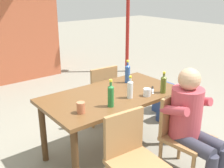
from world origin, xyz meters
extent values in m
plane|color=gray|center=(0.00, 0.00, 0.00)|extent=(24.00, 24.00, 0.00)
cube|color=brown|center=(0.00, 0.00, 0.74)|extent=(1.59, 0.86, 0.04)
cylinder|color=#4C311A|center=(-0.71, -0.35, 0.36)|extent=(0.07, 0.07, 0.72)
cylinder|color=#4C311A|center=(0.71, -0.35, 0.36)|extent=(0.07, 0.07, 0.72)
cylinder|color=#4C311A|center=(-0.71, 0.35, 0.36)|extent=(0.07, 0.07, 0.72)
cylinder|color=#4C311A|center=(0.71, 0.35, 0.36)|extent=(0.07, 0.07, 0.72)
cube|color=#A37547|center=(0.36, -0.81, 0.43)|extent=(0.48, 0.48, 0.04)
cube|color=#A37547|center=(0.34, -0.61, 0.66)|extent=(0.42, 0.08, 0.42)
cylinder|color=#A37547|center=(0.57, -0.98, 0.21)|extent=(0.04, 0.04, 0.41)
cylinder|color=#A37547|center=(0.15, -0.64, 0.21)|extent=(0.04, 0.04, 0.41)
cylinder|color=#A37547|center=(0.53, -0.60, 0.21)|extent=(0.04, 0.04, 0.41)
cube|color=#A37547|center=(-0.36, -0.81, 0.43)|extent=(0.47, 0.47, 0.04)
cube|color=#A37547|center=(-0.34, -0.61, 0.66)|extent=(0.42, 0.07, 0.42)
cylinder|color=#A37547|center=(-0.15, -0.63, 0.21)|extent=(0.04, 0.04, 0.41)
cube|color=#A37547|center=(0.36, 0.81, 0.43)|extent=(0.47, 0.47, 0.04)
cube|color=#A37547|center=(0.34, 0.61, 0.66)|extent=(0.42, 0.07, 0.42)
cylinder|color=#A37547|center=(0.56, 0.99, 0.21)|extent=(0.04, 0.04, 0.41)
cylinder|color=#A37547|center=(0.18, 1.01, 0.21)|extent=(0.04, 0.04, 0.41)
cylinder|color=#A37547|center=(0.53, 0.61, 0.21)|extent=(0.04, 0.04, 0.41)
cylinder|color=#A37547|center=(0.15, 0.63, 0.21)|extent=(0.04, 0.04, 0.41)
cylinder|color=#B7424C|center=(0.36, -0.76, 0.71)|extent=(0.32, 0.32, 0.52)
sphere|color=tan|center=(0.36, -0.76, 1.07)|extent=(0.22, 0.22, 0.22)
cylinder|color=#383847|center=(0.27, -0.96, 0.45)|extent=(0.14, 0.40, 0.14)
cylinder|color=#B7424C|center=(0.17, -0.76, 0.79)|extent=(0.09, 0.31, 0.16)
cylinder|color=#383847|center=(0.45, -0.96, 0.45)|extent=(0.14, 0.40, 0.14)
cylinder|color=#B7424C|center=(0.55, -0.76, 0.79)|extent=(0.09, 0.31, 0.16)
cylinder|color=white|center=(0.08, -0.21, 0.85)|extent=(0.06, 0.06, 0.18)
cone|color=white|center=(0.08, -0.21, 0.96)|extent=(0.06, 0.06, 0.03)
cylinder|color=white|center=(0.08, -0.21, 0.98)|extent=(0.03, 0.03, 0.03)
cylinder|color=yellow|center=(0.08, -0.21, 1.01)|extent=(0.03, 0.03, 0.02)
cylinder|color=#2D56A3|center=(0.39, 0.19, 0.87)|extent=(0.06, 0.06, 0.21)
cone|color=#2D56A3|center=(0.39, 0.19, 0.99)|extent=(0.06, 0.06, 0.03)
cylinder|color=#2D56A3|center=(0.39, 0.19, 1.02)|extent=(0.03, 0.03, 0.03)
cylinder|color=yellow|center=(0.39, 0.19, 1.04)|extent=(0.03, 0.03, 0.02)
cylinder|color=#287A38|center=(-0.22, -0.26, 0.87)|extent=(0.06, 0.06, 0.21)
cone|color=#287A38|center=(-0.22, -0.26, 0.99)|extent=(0.06, 0.06, 0.03)
cylinder|color=#287A38|center=(-0.22, -0.26, 1.01)|extent=(0.03, 0.03, 0.03)
cylinder|color=yellow|center=(-0.22, -0.26, 1.04)|extent=(0.03, 0.03, 0.02)
cylinder|color=#566623|center=(0.49, -0.33, 0.85)|extent=(0.06, 0.06, 0.18)
cone|color=#566623|center=(0.49, -0.33, 0.96)|extent=(0.06, 0.06, 0.03)
cylinder|color=#566623|center=(0.49, -0.33, 0.98)|extent=(0.03, 0.03, 0.03)
cylinder|color=yellow|center=(0.49, -0.33, 1.00)|extent=(0.03, 0.03, 0.02)
cylinder|color=silver|center=(0.27, -0.29, 0.81)|extent=(0.08, 0.08, 0.09)
cylinder|color=#BC6B47|center=(-0.54, -0.20, 0.82)|extent=(0.08, 0.08, 0.11)
cube|color=silver|center=(0.42, -0.23, 0.77)|extent=(0.14, 0.14, 0.01)
cube|color=black|center=(0.50, -0.16, 0.77)|extent=(0.07, 0.07, 0.01)
cube|color=#2D4784|center=(1.38, 0.42, 0.23)|extent=(0.29, 0.19, 0.45)
cube|color=navy|center=(1.38, 0.29, 0.14)|extent=(0.20, 0.06, 0.20)
cube|color=#2D4784|center=(1.18, 0.16, 0.20)|extent=(0.30, 0.14, 0.40)
cube|color=navy|center=(1.18, 0.06, 0.13)|extent=(0.21, 0.06, 0.18)
cube|color=#B25638|center=(0.12, 4.09, 1.20)|extent=(1.84, 1.72, 2.39)
cylinder|color=maroon|center=(2.37, 2.43, 1.45)|extent=(0.08, 0.08, 2.90)
camera|label=1|loc=(-1.77, -2.24, 1.91)|focal=43.40mm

